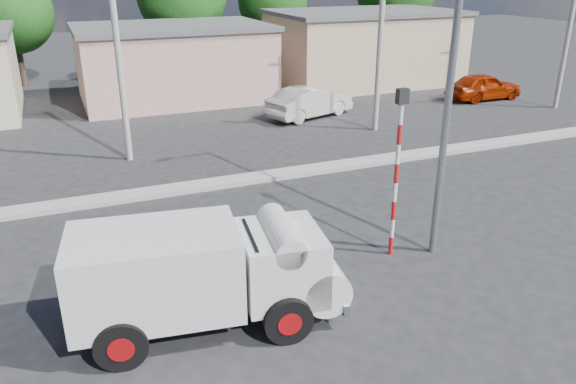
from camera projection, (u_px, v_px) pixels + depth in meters
name	position (u px, v px, depth m)	size (l,w,h in m)	color
ground_plane	(302.00, 311.00, 12.29)	(120.00, 120.00, 0.00)	#252527
median	(207.00, 185.00, 19.10)	(40.00, 0.80, 0.16)	#99968E
truck	(209.00, 272.00, 11.37)	(5.70, 2.79, 2.26)	black
bicycle	(295.00, 286.00, 12.40)	(0.59, 1.69, 0.89)	black
cyclist	(295.00, 270.00, 12.24)	(0.63, 0.41, 1.72)	silver
car_cream	(310.00, 102.00, 27.63)	(1.61, 4.61, 1.52)	beige
car_red	(484.00, 86.00, 31.25)	(1.75, 4.35, 1.48)	#951F02
traffic_pole	(397.00, 160.00, 13.74)	(0.28, 0.18, 4.36)	red
streetlight	(447.00, 62.00, 12.92)	(2.34, 0.22, 9.00)	slate
building_row	(157.00, 61.00, 30.68)	(37.80, 7.30, 4.44)	beige
utility_poles	(255.00, 45.00, 22.18)	(35.40, 0.24, 8.00)	#99968E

